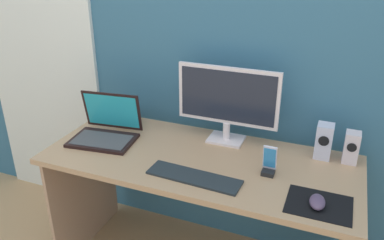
{
  "coord_description": "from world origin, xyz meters",
  "views": [
    {
      "loc": [
        0.57,
        -1.52,
        1.64
      ],
      "look_at": [
        -0.03,
        -0.02,
        0.91
      ],
      "focal_mm": 36.58,
      "sensor_mm": 36.0,
      "label": 1
    }
  ],
  "objects_px": {
    "monitor": "(228,101)",
    "mouse": "(317,202)",
    "laptop": "(106,130)",
    "speaker_near_monitor": "(324,141)",
    "keyboard_external": "(194,177)",
    "phone_in_dock": "(269,164)",
    "fishbowl": "(126,112)",
    "speaker_right": "(351,147)"
  },
  "relations": [
    {
      "from": "monitor",
      "to": "mouse",
      "type": "distance_m",
      "value": 0.67
    },
    {
      "from": "laptop",
      "to": "speaker_near_monitor",
      "type": "bearing_deg",
      "value": 11.35
    },
    {
      "from": "speaker_near_monitor",
      "to": "mouse",
      "type": "bearing_deg",
      "value": -87.46
    },
    {
      "from": "keyboard_external",
      "to": "phone_in_dock",
      "type": "distance_m",
      "value": 0.33
    },
    {
      "from": "laptop",
      "to": "fishbowl",
      "type": "distance_m",
      "value": 0.2
    },
    {
      "from": "laptop",
      "to": "mouse",
      "type": "distance_m",
      "value": 1.1
    },
    {
      "from": "monitor",
      "to": "phone_in_dock",
      "type": "bearing_deg",
      "value": -41.51
    },
    {
      "from": "monitor",
      "to": "speaker_right",
      "type": "height_order",
      "value": "monitor"
    },
    {
      "from": "speaker_near_monitor",
      "to": "speaker_right",
      "type": "bearing_deg",
      "value": 0.0
    },
    {
      "from": "speaker_right",
      "to": "phone_in_dock",
      "type": "distance_m",
      "value": 0.41
    },
    {
      "from": "speaker_right",
      "to": "laptop",
      "type": "xyz_separation_m",
      "value": [
        -1.19,
        -0.21,
        -0.03
      ]
    },
    {
      "from": "monitor",
      "to": "keyboard_external",
      "type": "xyz_separation_m",
      "value": [
        -0.02,
        -0.39,
        -0.22
      ]
    },
    {
      "from": "laptop",
      "to": "mouse",
      "type": "xyz_separation_m",
      "value": [
        1.08,
        -0.19,
        -0.03
      ]
    },
    {
      "from": "monitor",
      "to": "speaker_near_monitor",
      "type": "distance_m",
      "value": 0.49
    },
    {
      "from": "speaker_near_monitor",
      "to": "monitor",
      "type": "bearing_deg",
      "value": -179.47
    },
    {
      "from": "fishbowl",
      "to": "keyboard_external",
      "type": "bearing_deg",
      "value": -34.6
    },
    {
      "from": "speaker_right",
      "to": "keyboard_external",
      "type": "height_order",
      "value": "speaker_right"
    },
    {
      "from": "speaker_near_monitor",
      "to": "fishbowl",
      "type": "bearing_deg",
      "value": -179.36
    },
    {
      "from": "keyboard_external",
      "to": "mouse",
      "type": "relative_size",
      "value": 4.17
    },
    {
      "from": "mouse",
      "to": "monitor",
      "type": "bearing_deg",
      "value": 135.57
    },
    {
      "from": "phone_in_dock",
      "to": "laptop",
      "type": "bearing_deg",
      "value": 178.0
    },
    {
      "from": "laptop",
      "to": "keyboard_external",
      "type": "relative_size",
      "value": 0.84
    },
    {
      "from": "keyboard_external",
      "to": "mouse",
      "type": "xyz_separation_m",
      "value": [
        0.52,
        -0.01,
        0.02
      ]
    },
    {
      "from": "laptop",
      "to": "phone_in_dock",
      "type": "height_order",
      "value": "laptop"
    },
    {
      "from": "speaker_right",
      "to": "speaker_near_monitor",
      "type": "relative_size",
      "value": 0.89
    },
    {
      "from": "speaker_right",
      "to": "fishbowl",
      "type": "height_order",
      "value": "speaker_right"
    },
    {
      "from": "speaker_right",
      "to": "mouse",
      "type": "height_order",
      "value": "speaker_right"
    },
    {
      "from": "mouse",
      "to": "keyboard_external",
      "type": "bearing_deg",
      "value": 173.8
    },
    {
      "from": "laptop",
      "to": "keyboard_external",
      "type": "height_order",
      "value": "laptop"
    },
    {
      "from": "phone_in_dock",
      "to": "fishbowl",
      "type": "bearing_deg",
      "value": 164.82
    },
    {
      "from": "mouse",
      "to": "phone_in_dock",
      "type": "height_order",
      "value": "phone_in_dock"
    },
    {
      "from": "monitor",
      "to": "phone_in_dock",
      "type": "distance_m",
      "value": 0.4
    },
    {
      "from": "monitor",
      "to": "keyboard_external",
      "type": "bearing_deg",
      "value": -93.29
    },
    {
      "from": "speaker_near_monitor",
      "to": "mouse",
      "type": "xyz_separation_m",
      "value": [
        0.02,
        -0.41,
        -0.06
      ]
    },
    {
      "from": "monitor",
      "to": "phone_in_dock",
      "type": "height_order",
      "value": "monitor"
    },
    {
      "from": "monitor",
      "to": "speaker_near_monitor",
      "type": "bearing_deg",
      "value": 0.53
    },
    {
      "from": "fishbowl",
      "to": "speaker_right",
      "type": "bearing_deg",
      "value": 0.57
    },
    {
      "from": "laptop",
      "to": "fishbowl",
      "type": "height_order",
      "value": "laptop"
    },
    {
      "from": "monitor",
      "to": "mouse",
      "type": "height_order",
      "value": "monitor"
    },
    {
      "from": "speaker_near_monitor",
      "to": "laptop",
      "type": "distance_m",
      "value": 1.09
    },
    {
      "from": "monitor",
      "to": "mouse",
      "type": "xyz_separation_m",
      "value": [
        0.49,
        -0.4,
        -0.2
      ]
    },
    {
      "from": "speaker_near_monitor",
      "to": "phone_in_dock",
      "type": "bearing_deg",
      "value": -130.17
    }
  ]
}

